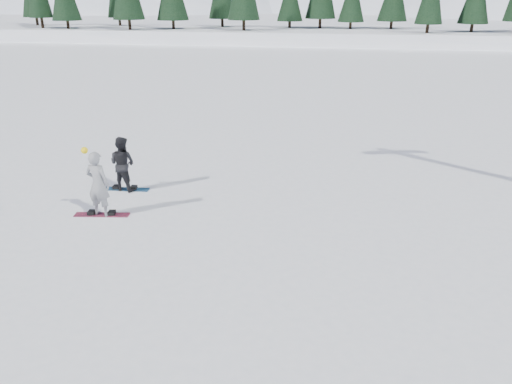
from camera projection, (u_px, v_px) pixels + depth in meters
The scene contains 6 objects.
ground at pixel (88, 231), 12.85m from camera, with size 420.00×420.00×0.00m, color white.
alpine_backdrop at pixel (301, 48), 192.89m from camera, with size 412.50×227.00×53.20m.
snowboarder_woman at pixel (98, 184), 13.40m from camera, with size 0.72×0.53×1.98m.
snowboarder_man at pixel (122, 164), 15.23m from camera, with size 0.83×0.64×1.70m, color black.
snowboard_woman at pixel (102, 215), 13.74m from camera, with size 1.50×0.28×0.03m, color #9D2240.
snowboard_man at pixel (125, 189), 15.54m from camera, with size 1.50×0.28×0.03m, color navy.
Camera 1 is at (6.30, -10.62, 5.69)m, focal length 35.00 mm.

